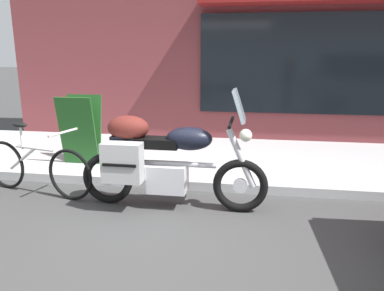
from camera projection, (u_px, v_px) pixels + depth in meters
ground_plane at (164, 236)px, 3.69m from camera, size 80.00×80.00×0.00m
touring_motorcycle at (160, 158)px, 4.22m from camera, size 2.18×0.66×1.39m
parked_bicycle at (36, 167)px, 4.71m from camera, size 1.67×0.57×0.91m
sandwich_board_sign at (81, 130)px, 5.59m from camera, size 0.55×0.43×1.02m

